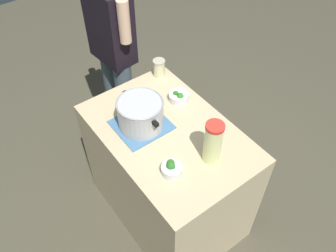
% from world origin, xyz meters
% --- Properties ---
extents(ground_plane, '(8.00, 8.00, 0.00)m').
position_xyz_m(ground_plane, '(0.00, 0.00, 0.00)').
color(ground_plane, '#4D4837').
extents(counter_slab, '(1.09, 0.72, 0.92)m').
position_xyz_m(counter_slab, '(0.00, 0.00, 0.46)').
color(counter_slab, '#C9B388').
rests_on(counter_slab, ground_plane).
extents(dish_cloth, '(0.30, 0.32, 0.01)m').
position_xyz_m(dish_cloth, '(0.14, 0.10, 0.92)').
color(dish_cloth, teal).
rests_on(dish_cloth, counter_slab).
extents(cooking_pot, '(0.35, 0.28, 0.19)m').
position_xyz_m(cooking_pot, '(0.14, 0.10, 1.02)').
color(cooking_pot, '#B7B7BC').
rests_on(cooking_pot, dish_cloth).
extents(lemonade_pitcher, '(0.10, 0.10, 0.28)m').
position_xyz_m(lemonade_pitcher, '(-0.31, -0.07, 1.05)').
color(lemonade_pitcher, '#EAF29E').
rests_on(lemonade_pitcher, counter_slab).
extents(mason_jar, '(0.09, 0.09, 0.12)m').
position_xyz_m(mason_jar, '(0.47, -0.27, 0.98)').
color(mason_jar, beige).
rests_on(mason_jar, counter_slab).
extents(broccoli_bowl_front, '(0.12, 0.12, 0.08)m').
position_xyz_m(broccoli_bowl_front, '(-0.25, 0.16, 0.95)').
color(broccoli_bowl_front, silver).
rests_on(broccoli_bowl_front, counter_slab).
extents(broccoli_bowl_center, '(0.13, 0.13, 0.07)m').
position_xyz_m(broccoli_bowl_center, '(0.18, -0.23, 0.94)').
color(broccoli_bowl_center, silver).
rests_on(broccoli_bowl_center, counter_slab).
extents(person_cook, '(0.50, 0.23, 1.65)m').
position_xyz_m(person_cook, '(0.86, -0.13, 0.92)').
color(person_cook, '#465560').
rests_on(person_cook, ground_plane).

